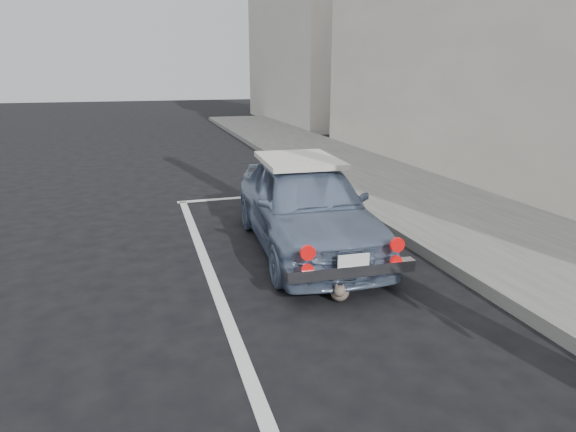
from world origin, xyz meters
The scene contains 6 objects.
sidewalk centered at (3.20, 2.00, 0.07)m, with size 2.80×40.00×0.15m, color #62625E.
building_far centered at (6.35, 20.00, 4.00)m, with size 3.50×10.00×8.00m, color beige.
pline_front centered at (0.50, 6.50, 0.00)m, with size 3.00×0.12×0.01m, color silver.
pline_side centered at (-0.90, 3.00, 0.00)m, with size 0.12×7.00×0.01m, color silver.
retro_coupe centered at (0.47, 3.60, 0.61)m, with size 1.63×3.63×1.21m.
cat centered at (0.30, 2.00, 0.11)m, with size 0.31×0.42×0.24m.
Camera 1 is at (-1.56, -2.21, 2.30)m, focal length 30.00 mm.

